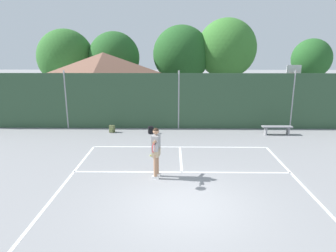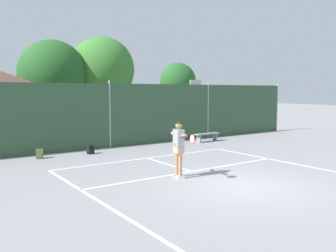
{
  "view_description": "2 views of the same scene",
  "coord_description": "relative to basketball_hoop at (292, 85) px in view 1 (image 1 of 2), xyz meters",
  "views": [
    {
      "loc": [
        -0.37,
        -8.16,
        4.53
      ],
      "look_at": [
        -0.55,
        4.47,
        1.29
      ],
      "focal_mm": 32.3,
      "sensor_mm": 36.0,
      "label": 1
    },
    {
      "loc": [
        -7.76,
        -7.11,
        2.84
      ],
      "look_at": [
        0.49,
        4.64,
        1.41
      ],
      "focal_mm": 37.91,
      "sensor_mm": 36.0,
      "label": 2
    }
  ],
  "objects": [
    {
      "name": "tennis_player",
      "position": [
        -8.16,
        -9.12,
        -1.2
      ],
      "size": [
        0.32,
        1.44,
        1.85
      ],
      "color": "silver",
      "rests_on": "ground"
    },
    {
      "name": "tennis_ball",
      "position": [
        -8.53,
        -6.89,
        -2.28
      ],
      "size": [
        0.07,
        0.07,
        0.07
      ],
      "primitive_type": "sphere",
      "color": "#CCE033",
      "rests_on": "ground"
    },
    {
      "name": "backpack_olive",
      "position": [
        -10.95,
        -3.07,
        -2.12
      ],
      "size": [
        0.32,
        0.31,
        0.46
      ],
      "color": "#566038",
      "rests_on": "ground"
    },
    {
      "name": "courtside_bench",
      "position": [
        -1.92,
        -3.41,
        -1.95
      ],
      "size": [
        1.6,
        0.36,
        0.48
      ],
      "color": "gray",
      "rests_on": "ground"
    },
    {
      "name": "ground_plane",
      "position": [
        -7.22,
        -11.11,
        -2.31
      ],
      "size": [
        120.0,
        120.0,
        0.0
      ],
      "primitive_type": "plane",
      "color": "gray"
    },
    {
      "name": "treeline_backdrop",
      "position": [
        -8.29,
        8.22,
        1.72
      ],
      "size": [
        26.07,
        4.67,
        7.14
      ],
      "color": "brown",
      "rests_on": "ground"
    },
    {
      "name": "basketball_hoop",
      "position": [
        0.0,
        0.0,
        0.0
      ],
      "size": [
        0.9,
        0.67,
        3.55
      ],
      "color": "#9E9EA3",
      "rests_on": "ground"
    },
    {
      "name": "chainlink_fence",
      "position": [
        -7.22,
        -2.11,
        -0.71
      ],
      "size": [
        26.09,
        0.09,
        3.35
      ],
      "color": "#2D4C33",
      "rests_on": "ground"
    },
    {
      "name": "court_markings",
      "position": [
        -7.22,
        -10.46,
        -2.31
      ],
      "size": [
        8.3,
        11.1,
        0.01
      ],
      "color": "white",
      "rests_on": "ground"
    },
    {
      "name": "backpack_black",
      "position": [
        -8.76,
        -3.28,
        -2.12
      ],
      "size": [
        0.32,
        0.3,
        0.46
      ],
      "color": "black",
      "rests_on": "ground"
    },
    {
      "name": "clubhouse_building",
      "position": [
        -12.47,
        2.48,
        -0.09
      ],
      "size": [
        6.55,
        5.63,
        4.28
      ],
      "color": "silver",
      "rests_on": "ground"
    }
  ]
}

